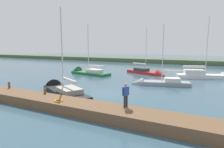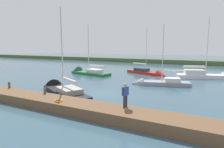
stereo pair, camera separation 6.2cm
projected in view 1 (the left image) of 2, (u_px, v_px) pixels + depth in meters
name	position (u px, v px, depth m)	size (l,w,h in m)	color
ground_plane	(104.00, 93.00, 19.96)	(200.00, 200.00, 0.00)	#385666
far_shoreline	(171.00, 63.00, 56.97)	(180.00, 8.00, 2.40)	#4C603D
dock_pier	(68.00, 105.00, 14.72)	(21.71, 2.29, 0.76)	brown
mooring_post_near	(45.00, 91.00, 16.79)	(0.23, 0.23, 0.52)	brown
mooring_post_far	(9.00, 85.00, 19.02)	(0.22, 0.22, 0.64)	brown
life_ring_buoy	(59.00, 101.00, 14.48)	(0.66, 0.66, 0.10)	orange
sailboat_far_right	(148.00, 73.00, 33.72)	(8.27, 4.75, 9.24)	#B22823
sailboat_outer_mooring	(60.00, 91.00, 20.47)	(9.24, 6.10, 9.81)	black
sailboat_behind_pier	(207.00, 77.00, 29.31)	(8.68, 4.73, 10.24)	white
sailboat_inner_slip	(84.00, 73.00, 34.34)	(9.18, 3.71, 9.85)	#236638
sailboat_far_left	(157.00, 84.00, 24.31)	(7.59, 3.73, 8.48)	gray
person_on_dock	(126.00, 93.00, 12.85)	(0.38, 0.62, 1.75)	#28282D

